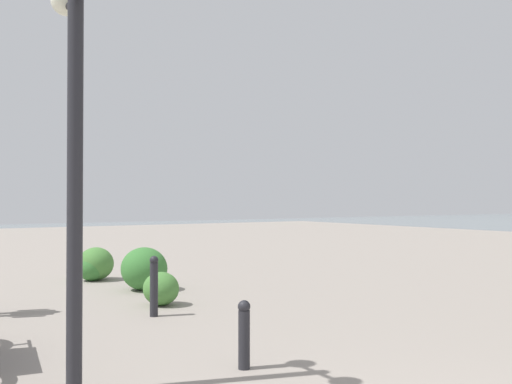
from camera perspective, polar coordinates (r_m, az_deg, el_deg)
lamppost at (r=5.39m, az=-17.66°, el=7.78°), size 0.98×0.28×3.76m
bollard_near at (r=5.98m, az=-1.20°, el=-13.94°), size 0.13×0.13×0.70m
bollard_mid at (r=8.67m, az=-10.19°, el=-9.15°), size 0.13×0.13×0.90m
shrub_low at (r=11.17m, az=-11.15°, el=-7.55°), size 0.96×0.87×0.82m
shrub_round at (r=9.56m, az=-9.50°, el=-9.53°), size 0.64×0.58×0.55m
shrub_wide at (r=12.72m, az=-16.12°, el=-7.29°), size 0.66×0.60×0.56m
shrub_tall at (r=12.80m, az=-15.76°, el=-6.93°), size 0.83×0.75×0.71m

